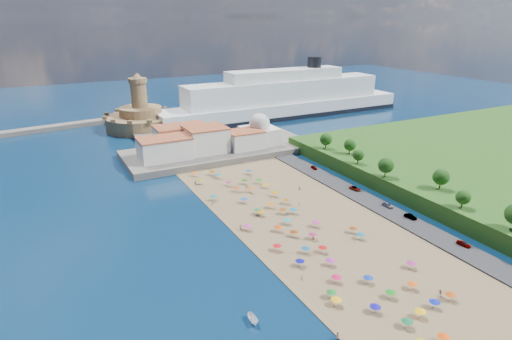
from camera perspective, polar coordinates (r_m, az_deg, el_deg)
ground at (r=140.37m, az=3.31°, el=-6.40°), size 700.00×700.00×0.00m
terrace at (r=204.89m, az=-4.75°, el=2.58°), size 90.00×36.00×3.00m
jetty at (r=230.34m, az=-13.25°, el=3.98°), size 18.00×70.00×2.40m
waterfront_buildings at (r=199.21m, az=-8.33°, el=3.85°), size 57.00×29.00×11.00m
domed_building at (r=209.36m, az=0.47°, el=5.15°), size 16.00×16.00×15.00m
fortress at (r=257.41m, az=-15.09°, el=6.72°), size 40.00×40.00×32.40m
cruise_ship at (r=282.26m, az=3.83°, el=9.35°), size 169.95×26.36×37.13m
beach_parasols at (r=130.49m, az=5.32°, el=-7.54°), size 31.49×115.31×2.20m
beachgoers at (r=139.50m, az=2.35°, el=-6.04°), size 37.63×93.97×1.87m
moored_boats at (r=93.65m, az=1.31°, el=-20.93°), size 3.80×15.57×1.62m
parked_cars at (r=155.68m, az=16.01°, el=-3.91°), size 2.65×77.31×1.36m
hillside_trees at (r=161.05m, az=19.55°, el=-0.12°), size 13.89×102.53×7.64m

